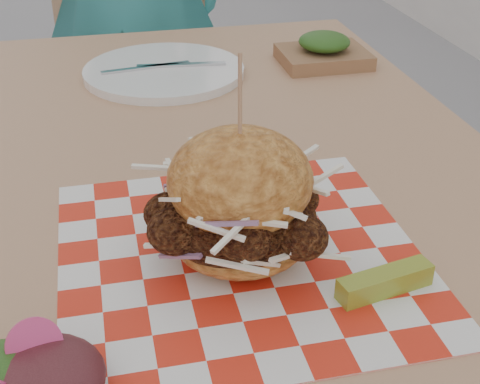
# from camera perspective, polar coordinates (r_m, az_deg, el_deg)

# --- Properties ---
(patio_table) EXTENTS (0.80, 1.20, 0.75)m
(patio_table) POSITION_cam_1_polar(r_m,az_deg,el_deg) (0.88, -3.40, -2.55)
(patio_table) COLOR tan
(patio_table) RESTS_ON ground
(patio_chair) EXTENTS (0.50, 0.51, 0.95)m
(patio_chair) POSITION_cam_1_polar(r_m,az_deg,el_deg) (1.89, -8.21, 11.55)
(patio_chair) COLOR tan
(patio_chair) RESTS_ON ground
(paper_liner) EXTENTS (0.36, 0.36, 0.00)m
(paper_liner) POSITION_cam_1_polar(r_m,az_deg,el_deg) (0.68, 0.00, -5.39)
(paper_liner) COLOR red
(paper_liner) RESTS_ON patio_table
(sandwich) EXTENTS (0.19, 0.19, 0.21)m
(sandwich) POSITION_cam_1_polar(r_m,az_deg,el_deg) (0.65, -0.00, -1.10)
(sandwich) COLOR gold
(sandwich) RESTS_ON paper_liner
(pickle_spear) EXTENTS (0.10, 0.04, 0.02)m
(pickle_spear) POSITION_cam_1_polar(r_m,az_deg,el_deg) (0.64, 12.26, -7.50)
(pickle_spear) COLOR #AAAE32
(pickle_spear) RESTS_ON paper_liner
(place_setting) EXTENTS (0.27, 0.27, 0.02)m
(place_setting) POSITION_cam_1_polar(r_m,az_deg,el_deg) (1.15, -6.50, 10.20)
(place_setting) COLOR white
(place_setting) RESTS_ON patio_table
(kraft_tray) EXTENTS (0.15, 0.12, 0.06)m
(kraft_tray) POSITION_cam_1_polar(r_m,az_deg,el_deg) (1.20, 7.16, 11.83)
(kraft_tray) COLOR #8D6140
(kraft_tray) RESTS_ON patio_table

